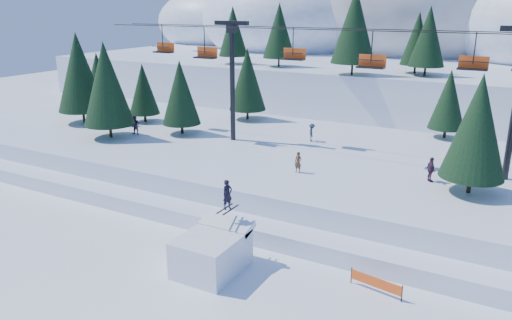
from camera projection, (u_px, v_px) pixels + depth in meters
The scene contains 10 objects.
ground at pixel (203, 284), 26.23m from camera, with size 160.00×160.00×0.00m, color white.
mid_shelf at pixel (327, 168), 40.93m from camera, with size 70.00×22.00×2.50m, color white.
berm at pixel (272, 220), 32.76m from camera, with size 70.00×6.00×1.10m, color white.
mountain_ridge at pixel (416, 31), 87.10m from camera, with size 119.00×61.19×26.46m.
jump_kicker at pixel (213, 251), 27.33m from camera, with size 3.10×4.34×4.84m.
chairlift at pixel (348, 70), 37.95m from camera, with size 46.00×3.21×10.28m.
conifer_stand at pixel (336, 100), 39.47m from camera, with size 63.15×18.31×9.05m.
distant_skiers at pixel (345, 146), 39.63m from camera, with size 35.75×9.53×1.78m.
banner_near at pixel (376, 283), 25.36m from camera, with size 2.81×0.57×0.90m.
banner_far at pixel (394, 259), 27.75m from camera, with size 2.86×0.08×0.90m.
Camera 1 is at (13.54, -18.91, 14.06)m, focal length 35.00 mm.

